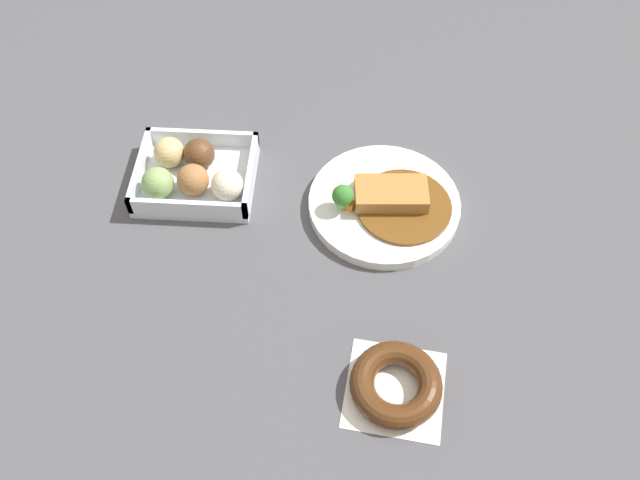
{
  "coord_description": "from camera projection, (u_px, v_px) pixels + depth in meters",
  "views": [
    {
      "loc": [
        0.09,
        -0.49,
        0.81
      ],
      "look_at": [
        0.06,
        0.06,
        0.03
      ],
      "focal_mm": 36.97,
      "sensor_mm": 36.0,
      "label": 1
    }
  ],
  "objects": [
    {
      "name": "chocolate_ring_donut",
      "position": [
        396.0,
        384.0,
        0.84
      ],
      "size": [
        0.14,
        0.14,
        0.03
      ],
      "color": "white",
      "rests_on": "ground_plane"
    },
    {
      "name": "curry_plate",
      "position": [
        385.0,
        203.0,
        1.02
      ],
      "size": [
        0.24,
        0.24,
        0.06
      ],
      "color": "white",
      "rests_on": "ground_plane"
    },
    {
      "name": "ground_plane",
      "position": [
        276.0,
        285.0,
        0.95
      ],
      "size": [
        1.6,
        1.6,
        0.0
      ],
      "primitive_type": "plane",
      "color": "#4C4C51"
    },
    {
      "name": "donut_box",
      "position": [
        193.0,
        174.0,
        1.04
      ],
      "size": [
        0.18,
        0.16,
        0.06
      ],
      "color": "silver",
      "rests_on": "ground_plane"
    }
  ]
}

